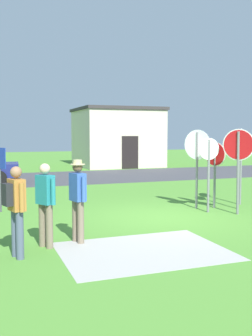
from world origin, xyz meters
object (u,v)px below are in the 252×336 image
person_with_sunhat (16,205)px  stop_sign_center_cluster (239,156)px  stop_sign_rear_left (238,155)px  stop_sign_leaning_left (197,154)px  info_panel_rightmost (0,168)px  stop_sign_leaning_right (209,163)px  stop_sign_low_front (215,163)px  stop_sign_far_back (241,153)px  person_in_blue (78,196)px  person_on_left (45,200)px

person_with_sunhat → stop_sign_center_cluster: bearing=21.4°
stop_sign_rear_left → stop_sign_leaning_left: 1.35m
info_panel_rightmost → stop_sign_rear_left: bearing=-23.4°
stop_sign_leaning_left → person_with_sunhat: 6.40m
person_with_sunhat → info_panel_rightmost: info_panel_rightmost is taller
stop_sign_rear_left → stop_sign_leaning_right: size_ratio=1.12×
stop_sign_rear_left → stop_sign_center_cluster: size_ratio=1.00×
stop_sign_center_cluster → info_panel_rightmost: bearing=163.8°
stop_sign_low_front → stop_sign_far_back: stop_sign_far_back is taller
stop_sign_low_front → stop_sign_far_back: size_ratio=0.83×
stop_sign_rear_left → stop_sign_center_cluster: stop_sign_center_cluster is taller
stop_sign_leaning_right → person_with_sunhat: bearing=-156.0°
stop_sign_leaning_left → stop_sign_leaning_right: bearing=-88.4°
stop_sign_rear_left → info_panel_rightmost: (-6.22, 2.69, -0.38)m
stop_sign_rear_left → stop_sign_far_back: size_ratio=0.99×
stop_sign_leaning_right → person_in_blue: 4.67m
person_on_left → stop_sign_rear_left: bearing=14.1°
person_with_sunhat → info_panel_rightmost: size_ratio=0.90×
stop_sign_far_back → stop_sign_leaning_right: bearing=-156.1°
stop_sign_rear_left → person_in_blue: stop_sign_rear_left is taller
person_in_blue → info_panel_rightmost: size_ratio=0.93×
stop_sign_far_back → person_in_blue: bearing=-156.6°
stop_sign_rear_left → stop_sign_far_back: 1.67m
stop_sign_leaning_right → info_panel_rightmost: bearing=159.5°
stop_sign_leaning_left → person_in_blue: stop_sign_leaning_left is taller
stop_sign_center_cluster → stop_sign_leaning_right: 1.14m
stop_sign_rear_left → person_on_left: size_ratio=1.42×
stop_sign_low_front → person_on_left: size_ratio=1.19×
stop_sign_center_cluster → info_panel_rightmost: size_ratio=1.29×
stop_sign_rear_left → person_in_blue: size_ratio=1.39×
stop_sign_center_cluster → person_on_left: size_ratio=1.43×
person_on_left → info_panel_rightmost: size_ratio=0.90×
stop_sign_far_back → person_on_left: (-6.59, -2.70, -0.71)m
stop_sign_center_cluster → person_with_sunhat: stop_sign_center_cluster is taller
person_on_left → stop_sign_low_front: bearing=24.4°
stop_sign_leaning_right → person_with_sunhat: stop_sign_leaning_right is taller
stop_sign_far_back → stop_sign_center_cluster: bearing=-130.7°
info_panel_rightmost → stop_sign_leaning_left: bearing=-14.8°
info_panel_rightmost → stop_sign_low_front: bearing=-14.3°
person_on_left → stop_sign_leaning_right: bearing=21.7°
person_with_sunhat → person_on_left: 0.80m
stop_sign_center_cluster → person_in_blue: 5.77m
stop_sign_leaning_left → person_in_blue: size_ratio=1.37×
stop_sign_center_cluster → person_in_blue: (-5.39, -1.96, -0.61)m
stop_sign_leaning_right → person_with_sunhat: (-5.58, -2.48, -0.45)m
stop_sign_low_front → stop_sign_center_cluster: stop_sign_center_cluster is taller
person_in_blue → info_panel_rightmost: 4.18m
stop_sign_low_front → stop_sign_leaning_left: (-0.56, 0.09, 0.29)m
person_in_blue → info_panel_rightmost: bearing=109.2°
stop_sign_low_front → person_on_left: bearing=-155.6°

